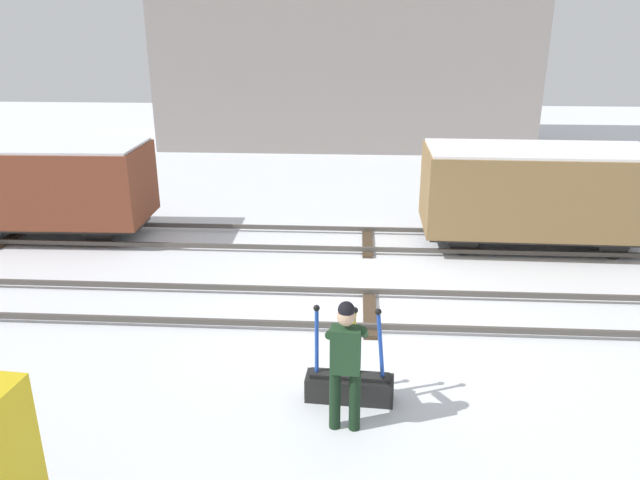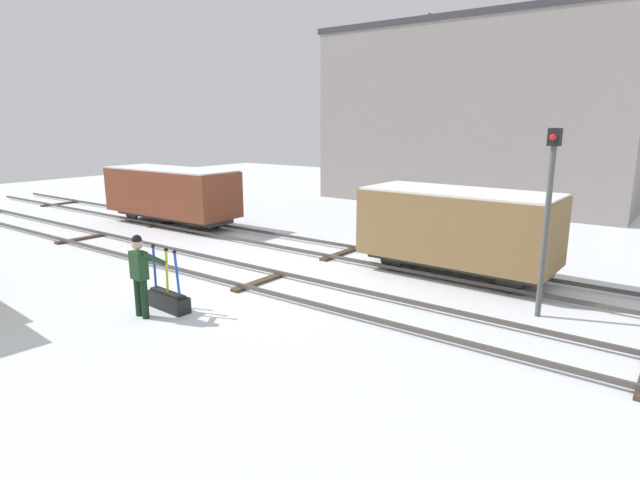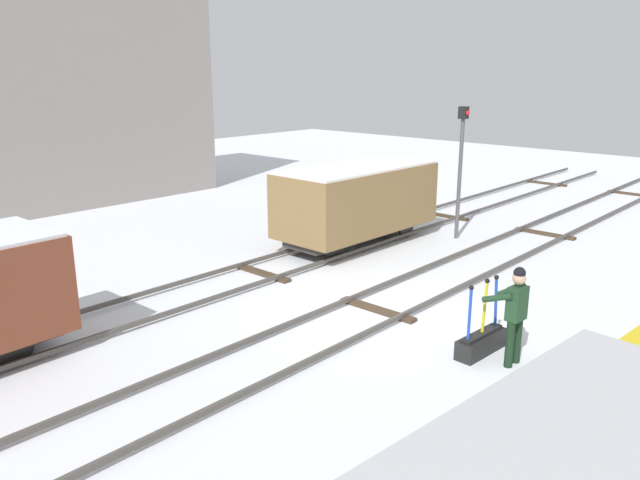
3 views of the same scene
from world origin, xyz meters
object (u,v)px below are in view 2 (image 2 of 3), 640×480
Objects in this scene: switch_lever_frame at (168,299)px; freight_car_back_track at (458,227)px; rail_worker at (140,270)px; signal_post at (548,205)px; freight_car_near_switch at (171,193)px.

freight_car_back_track is at bearing 60.52° from switch_lever_frame.
freight_car_back_track reaches higher than switch_lever_frame.
signal_post reaches higher than rail_worker.
switch_lever_frame is 7.76m from freight_car_back_track.
freight_car_near_switch is at bearing -179.16° from freight_car_back_track.
rail_worker is 8.24m from freight_car_back_track.
freight_car_near_switch is 12.29m from freight_car_back_track.
switch_lever_frame is at bearing -39.88° from freight_car_near_switch.
rail_worker reaches higher than switch_lever_frame.
switch_lever_frame is 10.39m from freight_car_near_switch.
freight_car_near_switch is at bearing 142.40° from rail_worker.
rail_worker is 0.36× the size of freight_car_back_track.
freight_car_back_track is at bearing 145.22° from signal_post.
freight_car_near_switch is at bearing 172.92° from signal_post.
signal_post is at bearing -33.93° from freight_car_back_track.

